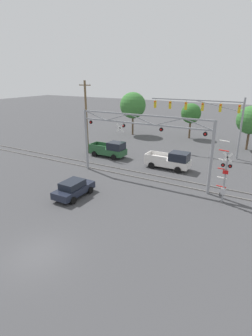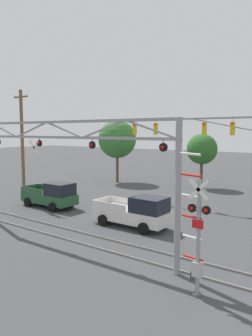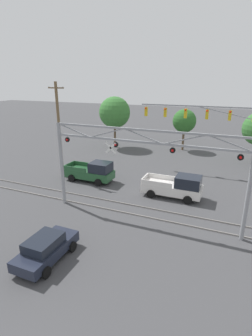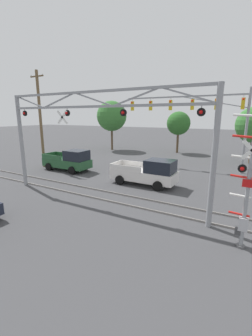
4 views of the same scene
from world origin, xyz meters
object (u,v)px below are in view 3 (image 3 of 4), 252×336
Objects in this scene: crossing_gantry at (142,161)px; background_tree_beyond_span at (115,112)px; pickup_truck_lead at (176,187)px; pickup_truck_following at (92,172)px; background_tree_far_right_verge at (184,121)px; sedan_waiting at (46,248)px; utility_pole_left at (59,130)px; traffic_signal_span at (218,122)px.

background_tree_beyond_span is at bearing 120.33° from crossing_gantry.
pickup_truck_lead is 1.04× the size of pickup_truck_following.
background_tree_far_right_verge is at bearing 69.69° from pickup_truck_following.
background_tree_beyond_span reaches higher than sedan_waiting.
pickup_truck_lead is 1.28× the size of sedan_waiting.
sedan_waiting is 28.35m from background_tree_far_right_verge.
utility_pole_left is 1.64× the size of background_tree_far_right_verge.
pickup_truck_following is 0.51× the size of utility_pole_left.
crossing_gantry reaches higher than pickup_truck_lead.
sedan_waiting is 0.42× the size of utility_pole_left.
pickup_truck_lead is at bearing -3.53° from pickup_truck_following.
background_tree_beyond_span is at bearing -166.85° from background_tree_far_right_verge.
crossing_gantry is at bearing -86.70° from background_tree_far_right_verge.
traffic_signal_span is 9.46m from pickup_truck_lead.
traffic_signal_span is at bearing 26.20° from utility_pole_left.
traffic_signal_span is at bearing 73.02° from pickup_truck_lead.
background_tree_beyond_span is (-7.75, 25.72, 4.49)m from sedan_waiting.
traffic_signal_span is 2.50× the size of pickup_truck_following.
utility_pole_left is at bearing 122.13° from sedan_waiting.
background_tree_beyond_span is (-0.27, 13.81, 0.24)m from utility_pole_left.
sedan_waiting is at bearing -73.24° from background_tree_beyond_span.
utility_pole_left reaches higher than pickup_truck_following.
pickup_truck_lead is 0.53× the size of utility_pole_left.
pickup_truck_lead is (-2.40, -7.86, -4.68)m from traffic_signal_span.
sedan_waiting is 0.68× the size of background_tree_far_right_verge.
background_tree_far_right_verge is (9.94, 2.32, -1.01)m from background_tree_beyond_span.
sedan_waiting is (-3.43, -6.62, -3.78)m from crossing_gantry.
utility_pole_left is 13.81m from background_tree_beyond_span.
background_tree_far_right_verge is at bearing 99.35° from pickup_truck_lead.
utility_pole_left is (-12.43, 0.57, 4.01)m from pickup_truck_lead.
background_tree_far_right_verge reaches higher than pickup_truck_lead.
utility_pole_left is 1.28× the size of background_tree_beyond_span.
utility_pole_left is at bearing 154.11° from crossing_gantry.
crossing_gantry is 6.10m from pickup_truck_lead.
utility_pole_left reaches higher than background_tree_far_right_verge.
utility_pole_left reaches higher than crossing_gantry.
background_tree_beyond_span is 1.28× the size of background_tree_far_right_verge.
pickup_truck_following is 0.66× the size of background_tree_beyond_span.
pickup_truck_following is at bearing 107.67° from sedan_waiting.
background_tree_beyond_span is at bearing 131.44° from pickup_truck_lead.
traffic_signal_span is at bearing 69.07° from sedan_waiting.
background_tree_beyond_span is at bearing 156.66° from traffic_signal_span.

